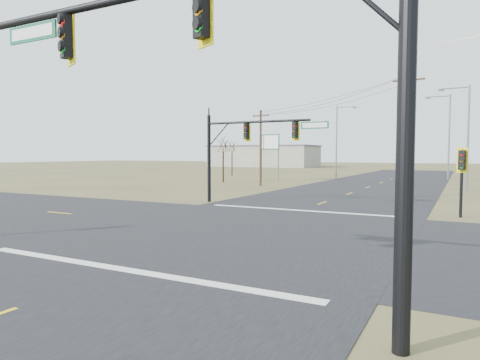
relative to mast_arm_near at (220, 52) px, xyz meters
The scene contains 17 objects.
ground 11.56m from the mast_arm_near, 114.33° to the left, with size 320.00×320.00×0.00m, color brown.
road_ew 11.55m from the mast_arm_near, 114.33° to the left, with size 160.00×14.00×0.02m, color black.
road_ns 11.55m from the mast_arm_near, 114.33° to the left, with size 14.00×160.00×0.02m, color black.
stop_bar_near 7.10m from the mast_arm_near, 157.15° to the left, with size 12.00×0.40×0.01m, color silver.
stop_bar_far 18.12m from the mast_arm_near, 104.03° to the left, with size 12.00×0.40×0.01m, color silver.
mast_arm_near is the anchor object (origin of this frame).
mast_arm_far 20.30m from the mast_arm_near, 114.62° to the left, with size 8.82×0.52×6.18m.
pedestal_signal_ne 18.78m from the mast_arm_near, 76.37° to the left, with size 0.65×0.55×3.81m.
utility_pole_near 28.11m from the mast_arm_near, 88.97° to the left, with size 2.39×0.28×9.75m.
utility_pole_far 37.49m from the mast_arm_near, 113.61° to the left, with size 1.99×0.35×8.14m.
highway_sign 46.44m from the mast_arm_near, 112.40° to the left, with size 3.06×1.05×5.97m.
streetlight_a 38.01m from the mast_arm_near, 83.15° to the left, with size 2.75×0.41×9.83m.
streetlight_b 56.48m from the mast_arm_near, 87.59° to the left, with size 3.20×0.52×11.41m.
streetlight_c 51.07m from the mast_arm_near, 102.09° to the left, with size 2.78×0.43×9.91m.
bare_tree_a 43.09m from the mast_arm_near, 119.82° to the left, with size 3.02×3.02×5.88m.
bare_tree_b 60.00m from the mast_arm_near, 118.49° to the left, with size 2.83×2.83×6.03m.
warehouse_left 108.69m from the mast_arm_near, 114.00° to the left, with size 28.00×14.00×5.50m, color #A6A294.
Camera 1 is at (8.65, -16.88, 3.42)m, focal length 32.00 mm.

